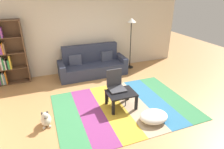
{
  "coord_description": "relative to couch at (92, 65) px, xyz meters",
  "views": [
    {
      "loc": [
        -1.62,
        -3.84,
        2.73
      ],
      "look_at": [
        0.03,
        0.42,
        0.65
      ],
      "focal_mm": 30.59,
      "sensor_mm": 36.0,
      "label": 1
    }
  ],
  "objects": [
    {
      "name": "rug",
      "position": [
        0.17,
        -2.2,
        -0.33
      ],
      "size": [
        3.35,
        2.43,
        0.01
      ],
      "color": "#387F4C",
      "rests_on": "ground_plane"
    },
    {
      "name": "folding_chair",
      "position": [
        0.06,
        -1.94,
        0.2
      ],
      "size": [
        0.4,
        0.4,
        0.9
      ],
      "rotation": [
        0.0,
        0.0,
        -0.68
      ],
      "color": "#38383D",
      "rests_on": "ground_plane"
    },
    {
      "name": "back_wall",
      "position": [
        0.06,
        0.53,
        1.01
      ],
      "size": [
        6.8,
        0.1,
        2.7
      ],
      "primitive_type": "cube",
      "color": "beige",
      "rests_on": "ground_plane"
    },
    {
      "name": "couch",
      "position": [
        0.0,
        0.0,
        0.0
      ],
      "size": [
        2.26,
        0.8,
        1.0
      ],
      "color": "#2D3347",
      "rests_on": "ground_plane"
    },
    {
      "name": "ground_plane",
      "position": [
        0.06,
        -2.02,
        -0.34
      ],
      "size": [
        14.0,
        14.0,
        0.0
      ],
      "primitive_type": "plane",
      "color": "#B27F4C"
    },
    {
      "name": "dog",
      "position": [
        -1.68,
        -2.25,
        -0.18
      ],
      "size": [
        0.22,
        0.35,
        0.4
      ],
      "color": "beige",
      "rests_on": "ground_plane"
    },
    {
      "name": "pouf",
      "position": [
        0.56,
        -2.96,
        -0.22
      ],
      "size": [
        0.65,
        0.51,
        0.22
      ],
      "primitive_type": "ellipsoid",
      "color": "white",
      "rests_on": "rug"
    },
    {
      "name": "standing_lamp",
      "position": [
        1.47,
        0.11,
        1.17
      ],
      "size": [
        0.32,
        0.32,
        1.8
      ],
      "color": "black",
      "rests_on": "ground_plane"
    },
    {
      "name": "tv_remote",
      "position": [
        0.01,
        -2.16,
        0.09
      ],
      "size": [
        0.12,
        0.15,
        0.02
      ],
      "primitive_type": "cube",
      "rotation": [
        0.0,
        0.0,
        0.59
      ],
      "color": "black",
      "rests_on": "coffee_table"
    },
    {
      "name": "bookshelf",
      "position": [
        -2.57,
        0.28,
        0.65
      ],
      "size": [
        0.9,
        0.28,
        1.93
      ],
      "color": "brown",
      "rests_on": "ground_plane"
    },
    {
      "name": "coffee_table",
      "position": [
        0.11,
        -2.18,
        0.01
      ],
      "size": [
        0.68,
        0.56,
        0.41
      ],
      "color": "black",
      "rests_on": "rug"
    }
  ]
}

